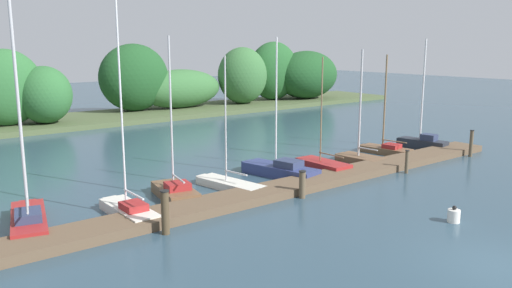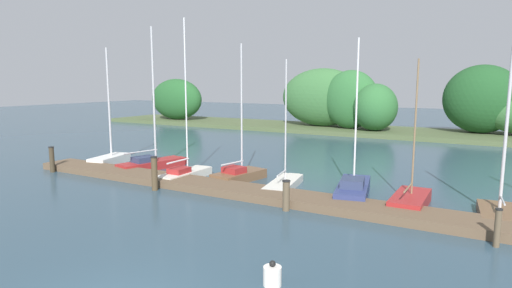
% 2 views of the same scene
% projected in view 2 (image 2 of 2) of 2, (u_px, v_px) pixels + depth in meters
% --- Properties ---
extents(dock_pier, '(30.59, 1.80, 0.35)m').
position_uv_depth(dock_pier, '(296.00, 199.00, 17.25)').
color(dock_pier, brown).
rests_on(dock_pier, ground).
extents(far_shore, '(70.28, 8.00, 6.65)m').
position_uv_depth(far_shore, '(472.00, 108.00, 36.55)').
color(far_shore, '#4C5B38').
rests_on(far_shore, ground).
extents(sailboat_0, '(1.68, 3.07, 6.91)m').
position_uv_depth(sailboat_0, '(111.00, 157.00, 25.46)').
color(sailboat_0, white).
rests_on(sailboat_0, ground).
extents(sailboat_1, '(2.03, 4.30, 7.95)m').
position_uv_depth(sailboat_1, '(153.00, 161.00, 24.11)').
color(sailboat_1, maroon).
rests_on(sailboat_1, ground).
extents(sailboat_2, '(1.06, 3.60, 8.03)m').
position_uv_depth(sailboat_2, '(186.00, 172.00, 21.55)').
color(sailboat_2, silver).
rests_on(sailboat_2, ground).
extents(sailboat_3, '(1.81, 3.24, 6.76)m').
position_uv_depth(sailboat_3, '(240.00, 174.00, 21.21)').
color(sailboat_3, brown).
rests_on(sailboat_3, ground).
extents(sailboat_4, '(1.64, 3.86, 5.94)m').
position_uv_depth(sailboat_4, '(285.00, 183.00, 19.75)').
color(sailboat_4, silver).
rests_on(sailboat_4, ground).
extents(sailboat_5, '(2.04, 4.38, 6.75)m').
position_uv_depth(sailboat_5, '(353.00, 188.00, 18.33)').
color(sailboat_5, navy).
rests_on(sailboat_5, ground).
extents(sailboat_6, '(1.21, 3.19, 5.80)m').
position_uv_depth(sailboat_6, '(411.00, 199.00, 16.71)').
color(sailboat_6, maroon).
rests_on(sailboat_6, ground).
extents(sailboat_7, '(1.60, 2.89, 6.13)m').
position_uv_depth(sailboat_7, '(500.00, 209.00, 15.28)').
color(sailboat_7, brown).
rests_on(sailboat_7, ground).
extents(mooring_piling_0, '(0.29, 0.29, 1.42)m').
position_uv_depth(mooring_piling_0, '(52.00, 159.00, 23.10)').
color(mooring_piling_0, '#3D3323').
rests_on(mooring_piling_0, ground).
extents(mooring_piling_1, '(0.32, 0.32, 1.56)m').
position_uv_depth(mooring_piling_1, '(154.00, 173.00, 19.21)').
color(mooring_piling_1, '#4C3D28').
rests_on(mooring_piling_1, ground).
extents(mooring_piling_2, '(0.31, 0.31, 1.19)m').
position_uv_depth(mooring_piling_2, '(286.00, 195.00, 16.16)').
color(mooring_piling_2, brown).
rests_on(mooring_piling_2, ground).
extents(mooring_piling_3, '(0.21, 0.21, 1.19)m').
position_uv_depth(mooring_piling_3, '(498.00, 228.00, 12.57)').
color(mooring_piling_3, brown).
rests_on(mooring_piling_3, ground).
extents(channel_buoy_0, '(0.45, 0.45, 0.63)m').
position_uv_depth(channel_buoy_0, '(272.00, 276.00, 10.24)').
color(channel_buoy_0, white).
rests_on(channel_buoy_0, ground).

